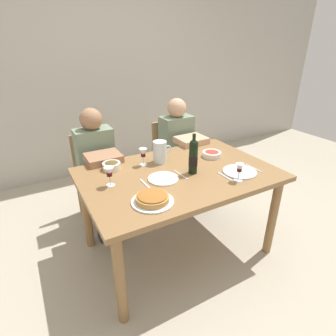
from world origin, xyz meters
name	(u,v)px	position (x,y,z in m)	size (l,w,h in m)	color
ground_plane	(177,247)	(0.00, 0.00, 0.00)	(8.00, 8.00, 0.00)	#B2A893
back_wall	(98,66)	(0.00, 2.00, 1.40)	(8.00, 0.10, 2.80)	#B2ADA3
dining_table	(179,182)	(0.00, 0.00, 0.67)	(1.50, 1.00, 0.76)	olive
wine_bottle	(193,157)	(0.09, -0.06, 0.90)	(0.07, 0.07, 0.32)	black
water_pitcher	(160,153)	(-0.04, 0.25, 0.84)	(0.17, 0.11, 0.18)	silver
baked_tart	(152,198)	(-0.37, -0.29, 0.79)	(0.28, 0.28, 0.06)	silver
salad_bowl	(212,154)	(0.42, 0.13, 0.79)	(0.16, 0.16, 0.05)	white
olive_bowl	(112,165)	(-0.44, 0.31, 0.79)	(0.14, 0.14, 0.07)	silver
wine_glass_left_diner	(239,169)	(0.31, -0.33, 0.86)	(0.06, 0.06, 0.14)	silver
wine_glass_right_diner	(109,173)	(-0.54, 0.05, 0.86)	(0.07, 0.07, 0.14)	silver
wine_glass_centre	(143,154)	(-0.18, 0.26, 0.86)	(0.07, 0.07, 0.15)	silver
dinner_plate_left_setting	(163,179)	(-0.16, -0.05, 0.77)	(0.23, 0.23, 0.01)	white
dinner_plate_right_setting	(240,172)	(0.41, -0.24, 0.77)	(0.26, 0.26, 0.01)	silver
fork_left_setting	(145,184)	(-0.31, -0.05, 0.76)	(0.16, 0.01, 0.01)	silver
knife_left_setting	(180,175)	(-0.01, -0.05, 0.76)	(0.18, 0.01, 0.01)	silver
knife_right_setting	(254,168)	(0.56, -0.24, 0.76)	(0.18, 0.01, 0.01)	silver
spoon_right_setting	(225,176)	(0.26, -0.24, 0.76)	(0.16, 0.01, 0.01)	silver
chair_left	(95,171)	(-0.45, 0.90, 0.50)	(0.40, 0.40, 0.87)	#9E7A51
diner_left	(100,169)	(-0.45, 0.67, 0.62)	(0.34, 0.50, 1.16)	gray
chair_right	(171,154)	(0.45, 0.91, 0.50)	(0.41, 0.41, 0.87)	#9E7A51
diner_right	(182,151)	(0.45, 0.68, 0.62)	(0.35, 0.51, 1.16)	gray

